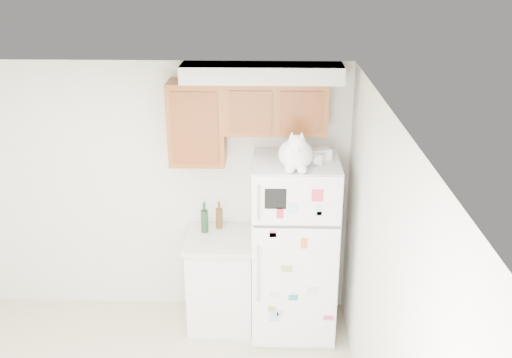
{
  "coord_description": "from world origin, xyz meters",
  "views": [
    {
      "loc": [
        1.17,
        -3.32,
        3.42
      ],
      "look_at": [
        1.03,
        1.55,
        1.55
      ],
      "focal_mm": 42.0,
      "sensor_mm": 36.0,
      "label": 1
    }
  ],
  "objects_px": {
    "base_counter": "(221,280)",
    "cat": "(296,153)",
    "bottle_green": "(204,217)",
    "storage_box_front": "(315,158)",
    "refrigerator": "(294,248)",
    "storage_box_back": "(320,154)",
    "bottle_amber": "(219,215)"
  },
  "relations": [
    {
      "from": "cat",
      "to": "storage_box_back",
      "type": "height_order",
      "value": "cat"
    },
    {
      "from": "base_counter",
      "to": "cat",
      "type": "relative_size",
      "value": 1.76
    },
    {
      "from": "cat",
      "to": "storage_box_back",
      "type": "relative_size",
      "value": 2.91
    },
    {
      "from": "storage_box_front",
      "to": "bottle_green",
      "type": "relative_size",
      "value": 0.5
    },
    {
      "from": "refrigerator",
      "to": "storage_box_front",
      "type": "height_order",
      "value": "storage_box_front"
    },
    {
      "from": "cat",
      "to": "bottle_green",
      "type": "xyz_separation_m",
      "value": [
        -0.83,
        0.37,
        -0.77
      ]
    },
    {
      "from": "storage_box_back",
      "to": "bottle_green",
      "type": "height_order",
      "value": "storage_box_back"
    },
    {
      "from": "cat",
      "to": "bottle_green",
      "type": "relative_size",
      "value": 1.74
    },
    {
      "from": "storage_box_front",
      "to": "refrigerator",
      "type": "bearing_deg",
      "value": -168.98
    },
    {
      "from": "storage_box_front",
      "to": "bottle_green",
      "type": "height_order",
      "value": "storage_box_front"
    },
    {
      "from": "refrigerator",
      "to": "storage_box_front",
      "type": "distance_m",
      "value": 0.91
    },
    {
      "from": "refrigerator",
      "to": "bottle_green",
      "type": "distance_m",
      "value": 0.89
    },
    {
      "from": "storage_box_back",
      "to": "bottle_amber",
      "type": "distance_m",
      "value": 1.17
    },
    {
      "from": "bottle_amber",
      "to": "refrigerator",
      "type": "bearing_deg",
      "value": -20.31
    },
    {
      "from": "refrigerator",
      "to": "base_counter",
      "type": "relative_size",
      "value": 1.85
    },
    {
      "from": "base_counter",
      "to": "bottle_amber",
      "type": "relative_size",
      "value": 3.39
    },
    {
      "from": "cat",
      "to": "storage_box_back",
      "type": "xyz_separation_m",
      "value": [
        0.22,
        0.25,
        -0.09
      ]
    },
    {
      "from": "refrigerator",
      "to": "storage_box_back",
      "type": "relative_size",
      "value": 9.44
    },
    {
      "from": "cat",
      "to": "storage_box_front",
      "type": "relative_size",
      "value": 3.49
    },
    {
      "from": "base_counter",
      "to": "bottle_green",
      "type": "xyz_separation_m",
      "value": [
        -0.15,
        0.1,
        0.61
      ]
    },
    {
      "from": "storage_box_front",
      "to": "storage_box_back",
      "type": "bearing_deg",
      "value": 84.99
    },
    {
      "from": "storage_box_front",
      "to": "bottle_amber",
      "type": "height_order",
      "value": "storage_box_front"
    },
    {
      "from": "bottle_green",
      "to": "storage_box_front",
      "type": "bearing_deg",
      "value": -11.82
    },
    {
      "from": "storage_box_back",
      "to": "storage_box_front",
      "type": "distance_m",
      "value": 0.09
    },
    {
      "from": "storage_box_back",
      "to": "bottle_amber",
      "type": "xyz_separation_m",
      "value": [
        -0.92,
        0.21,
        -0.69
      ]
    },
    {
      "from": "storage_box_front",
      "to": "base_counter",
      "type": "bearing_deg",
      "value": -164.17
    },
    {
      "from": "bottle_green",
      "to": "storage_box_back",
      "type": "bearing_deg",
      "value": -6.91
    },
    {
      "from": "refrigerator",
      "to": "base_counter",
      "type": "distance_m",
      "value": 0.79
    },
    {
      "from": "base_counter",
      "to": "bottle_green",
      "type": "height_order",
      "value": "bottle_green"
    },
    {
      "from": "base_counter",
      "to": "cat",
      "type": "height_order",
      "value": "cat"
    },
    {
      "from": "cat",
      "to": "bottle_green",
      "type": "height_order",
      "value": "cat"
    },
    {
      "from": "storage_box_back",
      "to": "storage_box_front",
      "type": "bearing_deg",
      "value": -133.24
    }
  ]
}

